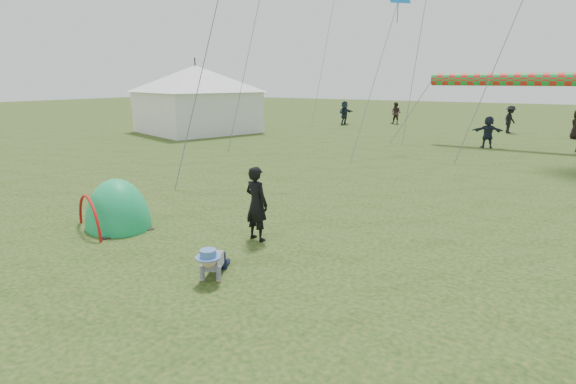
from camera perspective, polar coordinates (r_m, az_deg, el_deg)
The scene contains 13 objects.
ground at distance 7.82m, azimuth -14.98°, elevation -11.80°, with size 140.00×140.00×0.00m, color #13340D.
crawling_toddler at distance 7.96m, azimuth -9.58°, elevation -8.61°, with size 0.55×0.79×0.61m, color black, non-canonical shape.
popup_tent at distance 11.29m, azimuth -20.64°, elevation -4.12°, with size 1.76×1.45×2.28m, color #1C8C5A.
standing_adult at distance 9.51m, azimuth -4.03°, elevation -1.49°, with size 0.59×0.38×1.61m, color black.
event_marquee at distance 30.31m, azimuth -11.54°, elevation 11.77°, with size 6.64×6.64×4.57m, color white, non-canonical shape.
crowd_person_4 at distance 31.20m, azimuth 32.77°, elevation 7.22°, with size 0.81×0.53×1.66m, color black.
crowd_person_5 at distance 24.89m, azimuth 24.05°, elevation 6.97°, with size 1.48×0.47×1.60m, color #1E2434.
crowd_person_6 at distance 32.59m, azimuth -6.56°, elevation 9.52°, with size 0.60×0.39×1.64m, color #2F2F35.
crowd_person_7 at distance 36.28m, azimuth 13.55°, elevation 9.70°, with size 0.81×0.63×1.68m, color #372825.
crowd_person_9 at distance 32.57m, azimuth 26.37°, elevation 8.26°, with size 1.13×0.65×1.75m, color black.
crowd_person_11 at distance 35.14m, azimuth 7.20°, elevation 9.95°, with size 1.66×0.53×1.79m, color #1B2732.
crowd_person_12 at distance 33.05m, azimuth -3.99°, elevation 9.74°, with size 0.64×0.42×1.76m, color black.
rainbow_tube_kite at distance 25.55m, azimuth 25.37°, elevation 12.80°, with size 0.64×0.64×6.73m, color red.
Camera 1 is at (5.24, -4.74, 3.35)m, focal length 28.00 mm.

